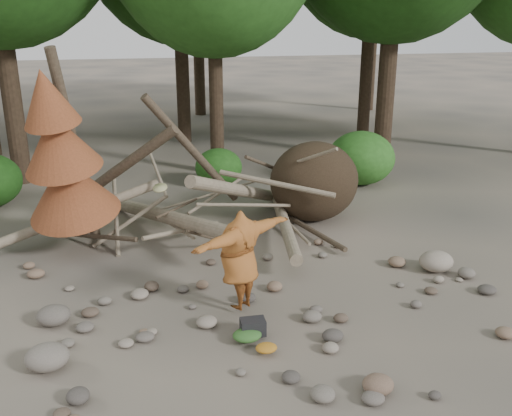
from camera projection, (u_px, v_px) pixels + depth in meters
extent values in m
plane|color=#514C44|center=(249.00, 314.00, 9.81)|extent=(120.00, 120.00, 0.00)
ellipsoid|color=#332619|center=(314.00, 181.00, 14.01)|extent=(2.20, 1.87, 1.98)
cylinder|color=gray|center=(170.00, 218.00, 12.82)|extent=(2.61, 5.11, 1.08)
cylinder|color=gray|center=(243.00, 191.00, 13.56)|extent=(3.18, 3.71, 1.90)
cylinder|color=brown|center=(112.00, 174.00, 13.12)|extent=(3.08, 1.91, 2.49)
cylinder|color=gray|center=(283.00, 220.00, 13.26)|extent=(1.13, 4.98, 0.43)
cylinder|color=brown|center=(193.00, 151.00, 13.58)|extent=(2.39, 1.03, 2.89)
cylinder|color=gray|center=(78.00, 214.00, 12.62)|extent=(3.71, 0.86, 1.20)
cylinder|color=#4C3F30|center=(102.00, 237.00, 12.40)|extent=(1.52, 1.70, 0.49)
cylinder|color=gray|center=(217.00, 194.00, 13.64)|extent=(1.57, 0.85, 0.69)
cylinder|color=#4C3F30|center=(277.00, 169.00, 14.32)|extent=(1.92, 1.25, 1.10)
cylinder|color=gray|center=(157.00, 172.00, 12.93)|extent=(0.37, 1.42, 0.85)
cylinder|color=#4C3F30|center=(312.00, 230.00, 13.18)|extent=(0.79, 2.54, 0.12)
cylinder|color=gray|center=(182.00, 230.00, 12.35)|extent=(1.78, 1.11, 0.29)
cylinder|color=#4C3F30|center=(75.00, 149.00, 11.97)|extent=(0.67, 1.13, 4.35)
cone|color=brown|center=(70.00, 186.00, 11.88)|extent=(2.06, 2.13, 1.86)
cone|color=brown|center=(58.00, 141.00, 11.34)|extent=(1.71, 1.78, 1.65)
cone|color=brown|center=(47.00, 97.00, 10.85)|extent=(1.23, 1.30, 1.41)
cylinder|color=#38281C|center=(2.00, 29.00, 16.03)|extent=(0.56, 0.56, 8.96)
cylinder|color=#38281C|center=(215.00, 60.00, 17.34)|extent=(0.44, 0.44, 7.14)
cylinder|color=#38281C|center=(391.00, 19.00, 18.81)|extent=(0.60, 0.60, 9.45)
cylinder|color=#38281C|center=(181.00, 31.00, 21.61)|extent=(0.52, 0.52, 8.54)
cylinder|color=#38281C|center=(368.00, 35.00, 22.92)|extent=(0.50, 0.50, 8.12)
cylinder|color=#38281C|center=(198.00, 25.00, 27.70)|extent=(0.54, 0.54, 8.75)
cylinder|color=#38281C|center=(373.00, 33.00, 29.32)|extent=(0.46, 0.46, 7.84)
ellipsoid|color=#265E1B|center=(219.00, 167.00, 16.98)|extent=(1.40, 1.40, 1.12)
ellipsoid|color=#306F22|center=(361.00, 158.00, 17.07)|extent=(2.00, 2.00, 1.60)
imported|color=#985422|center=(240.00, 260.00, 9.63)|extent=(2.15, 1.68, 1.77)
cylinder|color=#979360|center=(160.00, 188.00, 9.53)|extent=(0.25, 0.24, 0.13)
cube|color=black|center=(253.00, 330.00, 9.07)|extent=(0.40, 0.27, 0.26)
ellipsoid|color=#2F5B24|center=(247.00, 338.00, 8.94)|extent=(0.46, 0.38, 0.17)
ellipsoid|color=#A46A1C|center=(266.00, 351.00, 8.64)|extent=(0.33, 0.27, 0.12)
ellipsoid|color=slate|center=(47.00, 357.00, 8.25)|extent=(0.63, 0.57, 0.38)
ellipsoid|color=brown|center=(378.00, 384.00, 7.75)|extent=(0.43, 0.39, 0.26)
ellipsoid|color=gray|center=(436.00, 261.00, 11.41)|extent=(0.68, 0.62, 0.41)
ellipsoid|color=#5F5850|center=(54.00, 315.00, 9.44)|extent=(0.55, 0.50, 0.33)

